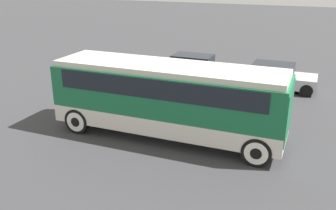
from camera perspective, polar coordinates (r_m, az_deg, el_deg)
name	(u,v)px	position (r m, az deg, el deg)	size (l,w,h in m)	color
ground_plane	(168,136)	(15.37, 0.00, -4.71)	(120.00, 120.00, 0.00)	#38383A
tour_bus	(170,94)	(14.67, 0.34, 1.62)	(9.22, 2.57, 2.99)	silver
parked_car_near	(275,76)	(21.98, 16.01, 4.22)	(4.36, 1.91, 1.45)	#BCBCC1
parked_car_mid	(195,67)	(23.23, 4.07, 5.82)	(4.62, 1.83, 1.46)	black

